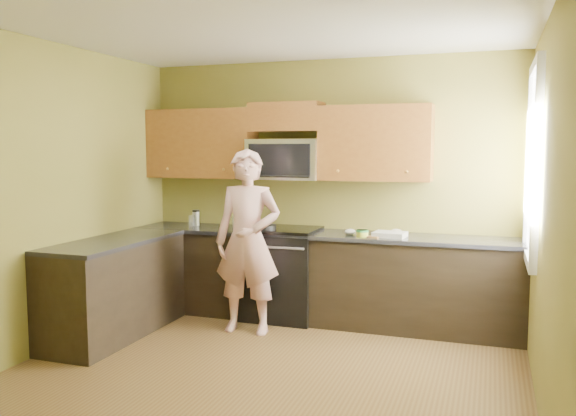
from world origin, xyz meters
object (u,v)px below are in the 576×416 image
at_px(stove, 282,273).
at_px(woman, 248,241).
at_px(microwave, 285,179).
at_px(butter_tub, 362,237).
at_px(frying_pan, 264,230).
at_px(travel_mug, 196,225).

distance_m(stove, woman, 0.71).
relative_size(microwave, butter_tub, 6.34).
distance_m(stove, frying_pan, 0.53).
bearing_deg(butter_tub, frying_pan, -176.98).
distance_m(microwave, butter_tub, 1.07).
distance_m(stove, microwave, 0.98).
xyz_separation_m(microwave, frying_pan, (-0.12, -0.33, -0.50)).
height_order(stove, butter_tub, butter_tub).
height_order(frying_pan, butter_tub, frying_pan).
height_order(microwave, travel_mug, microwave).
relative_size(woman, frying_pan, 3.99).
bearing_deg(butter_tub, stove, 170.45).
xyz_separation_m(stove, microwave, (0.00, 0.12, 0.97)).
bearing_deg(microwave, stove, -90.00).
height_order(stove, frying_pan, frying_pan).
bearing_deg(travel_mug, stove, -5.43).
bearing_deg(travel_mug, butter_tub, -7.33).
distance_m(microwave, frying_pan, 0.61).
bearing_deg(travel_mug, frying_pan, -18.01).
bearing_deg(frying_pan, travel_mug, 157.88).
relative_size(microwave, frying_pan, 1.72).
height_order(woman, travel_mug, woman).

